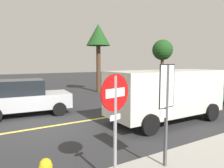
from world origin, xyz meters
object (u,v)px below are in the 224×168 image
object	(u,v)px
speed_limit_sign	(167,98)
tree_left_verge	(162,51)
car_silver_approaching	(26,97)
car_green_crossing	(222,90)
tree_centre_verge	(98,37)
white_van	(165,92)
stop_sign	(115,111)

from	to	relation	value
speed_limit_sign	tree_left_verge	bearing A→B (deg)	45.72
speed_limit_sign	car_silver_approaching	xyz separation A→B (m)	(-1.86, 7.41, -0.91)
car_green_crossing	tree_left_verge	bearing A→B (deg)	68.04
car_green_crossing	tree_centre_verge	size ratio (longest dim) A/B	0.82
white_van	car_green_crossing	bearing A→B (deg)	10.28
white_van	car_green_crossing	xyz separation A→B (m)	(6.07, 1.10, -0.45)
car_silver_approaching	tree_left_verge	world-z (taller)	tree_left_verge
tree_centre_verge	speed_limit_sign	bearing A→B (deg)	-110.94
car_green_crossing	stop_sign	bearing A→B (deg)	-158.86
speed_limit_sign	car_silver_approaching	size ratio (longest dim) A/B	0.60
stop_sign	car_green_crossing	xyz separation A→B (m)	(10.47, 4.05, -0.78)
white_van	tree_centre_verge	xyz separation A→B (m)	(1.67, 9.40, 3.36)
tree_centre_verge	car_green_crossing	bearing A→B (deg)	-62.05
car_silver_approaching	stop_sign	bearing A→B (deg)	-85.52
tree_left_verge	white_van	bearing A→B (deg)	-133.97
tree_centre_verge	stop_sign	bearing A→B (deg)	-116.17
white_van	car_silver_approaching	world-z (taller)	white_van
white_van	tree_left_verge	xyz separation A→B (m)	(9.67, 10.02, 2.49)
stop_sign	white_van	bearing A→B (deg)	33.81
stop_sign	speed_limit_sign	distance (m)	1.31
stop_sign	speed_limit_sign	bearing A→B (deg)	-5.90
tree_centre_verge	white_van	bearing A→B (deg)	-100.05
stop_sign	tree_centre_verge	distance (m)	14.09
stop_sign	tree_left_verge	distance (m)	19.26
car_silver_approaching	tree_left_verge	size ratio (longest dim) A/B	0.85
white_van	tree_left_verge	bearing A→B (deg)	46.03
speed_limit_sign	car_silver_approaching	distance (m)	7.70
stop_sign	car_green_crossing	world-z (taller)	stop_sign
speed_limit_sign	white_van	distance (m)	4.41
car_green_crossing	car_silver_approaching	xyz separation A→B (m)	(-11.04, 3.23, 0.03)
speed_limit_sign	tree_left_verge	size ratio (longest dim) A/B	0.51
stop_sign	car_green_crossing	distance (m)	11.26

